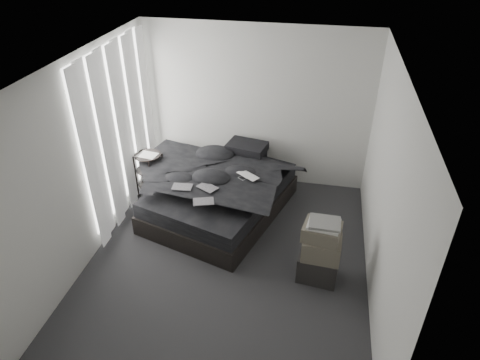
% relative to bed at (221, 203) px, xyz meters
% --- Properties ---
extents(floor, '(3.60, 4.20, 0.01)m').
position_rel_bed_xyz_m(floor, '(0.35, -1.02, -0.15)').
color(floor, '#2C2C2E').
rests_on(floor, ground).
extents(ceiling, '(3.60, 4.20, 0.01)m').
position_rel_bed_xyz_m(ceiling, '(0.35, -1.02, 2.45)').
color(ceiling, white).
rests_on(ceiling, ground).
extents(wall_back, '(3.60, 0.01, 2.60)m').
position_rel_bed_xyz_m(wall_back, '(0.35, 1.08, 1.15)').
color(wall_back, silver).
rests_on(wall_back, ground).
extents(wall_front, '(3.60, 0.01, 2.60)m').
position_rel_bed_xyz_m(wall_front, '(0.35, -3.12, 1.15)').
color(wall_front, silver).
rests_on(wall_front, ground).
extents(wall_left, '(0.01, 4.20, 2.60)m').
position_rel_bed_xyz_m(wall_left, '(-1.45, -1.02, 1.15)').
color(wall_left, silver).
rests_on(wall_left, ground).
extents(wall_right, '(0.01, 4.20, 2.60)m').
position_rel_bed_xyz_m(wall_right, '(2.15, -1.02, 1.15)').
color(wall_right, silver).
rests_on(wall_right, ground).
extents(window_left, '(0.02, 2.00, 2.30)m').
position_rel_bed_xyz_m(window_left, '(-1.43, -0.12, 1.20)').
color(window_left, white).
rests_on(window_left, wall_left).
extents(curtain_left, '(0.06, 2.12, 2.48)m').
position_rel_bed_xyz_m(curtain_left, '(-1.38, -0.12, 1.13)').
color(curtain_left, white).
rests_on(curtain_left, wall_left).
extents(bed, '(2.20, 2.54, 0.29)m').
position_rel_bed_xyz_m(bed, '(0.00, 0.00, 0.00)').
color(bed, black).
rests_on(bed, floor).
extents(mattress, '(2.12, 2.46, 0.23)m').
position_rel_bed_xyz_m(mattress, '(0.00, 0.00, 0.26)').
color(mattress, black).
rests_on(mattress, bed).
extents(duvet, '(2.06, 2.23, 0.25)m').
position_rel_bed_xyz_m(duvet, '(-0.02, -0.05, 0.50)').
color(duvet, black).
rests_on(duvet, mattress).
extents(pillow_lower, '(0.75, 0.61, 0.15)m').
position_rel_bed_xyz_m(pillow_lower, '(0.20, 0.82, 0.45)').
color(pillow_lower, black).
rests_on(pillow_lower, mattress).
extents(pillow_upper, '(0.68, 0.53, 0.14)m').
position_rel_bed_xyz_m(pillow_upper, '(0.26, 0.77, 0.59)').
color(pillow_upper, black).
rests_on(pillow_upper, pillow_lower).
extents(laptop, '(0.41, 0.38, 0.03)m').
position_rel_bed_xyz_m(laptop, '(0.40, -0.07, 0.64)').
color(laptop, silver).
rests_on(laptop, duvet).
extents(comic_a, '(0.29, 0.20, 0.01)m').
position_rel_bed_xyz_m(comic_a, '(-0.42, -0.47, 0.63)').
color(comic_a, black).
rests_on(comic_a, duvet).
extents(comic_b, '(0.32, 0.29, 0.01)m').
position_rel_bed_xyz_m(comic_b, '(-0.07, -0.42, 0.64)').
color(comic_b, black).
rests_on(comic_b, duvet).
extents(comic_c, '(0.31, 0.25, 0.01)m').
position_rel_bed_xyz_m(comic_c, '(-0.04, -0.76, 0.64)').
color(comic_c, black).
rests_on(comic_c, duvet).
extents(side_stand, '(0.52, 0.52, 0.75)m').
position_rel_bed_xyz_m(side_stand, '(-1.19, 0.20, 0.23)').
color(side_stand, black).
rests_on(side_stand, floor).
extents(papers, '(0.32, 0.26, 0.01)m').
position_rel_bed_xyz_m(papers, '(-1.19, 0.19, 0.61)').
color(papers, white).
rests_on(papers, side_stand).
extents(floor_books, '(0.19, 0.23, 0.13)m').
position_rel_bed_xyz_m(floor_books, '(-0.99, -0.24, -0.08)').
color(floor_books, black).
rests_on(floor_books, floor).
extents(box_lower, '(0.53, 0.44, 0.36)m').
position_rel_bed_xyz_m(box_lower, '(1.53, -1.12, 0.03)').
color(box_lower, black).
rests_on(box_lower, floor).
extents(box_mid, '(0.47, 0.38, 0.27)m').
position_rel_bed_xyz_m(box_mid, '(1.54, -1.13, 0.35)').
color(box_mid, '#5A5447').
rests_on(box_mid, box_lower).
extents(box_upper, '(0.49, 0.42, 0.19)m').
position_rel_bed_xyz_m(box_upper, '(1.52, -1.12, 0.58)').
color(box_upper, '#5A5447').
rests_on(box_upper, box_mid).
extents(art_book_white, '(0.40, 0.34, 0.04)m').
position_rel_bed_xyz_m(art_book_white, '(1.53, -1.12, 0.70)').
color(art_book_white, silver).
rests_on(art_book_white, box_upper).
extents(art_book_snake, '(0.36, 0.29, 0.03)m').
position_rel_bed_xyz_m(art_book_snake, '(1.54, -1.13, 0.73)').
color(art_book_snake, silver).
rests_on(art_book_snake, art_book_white).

